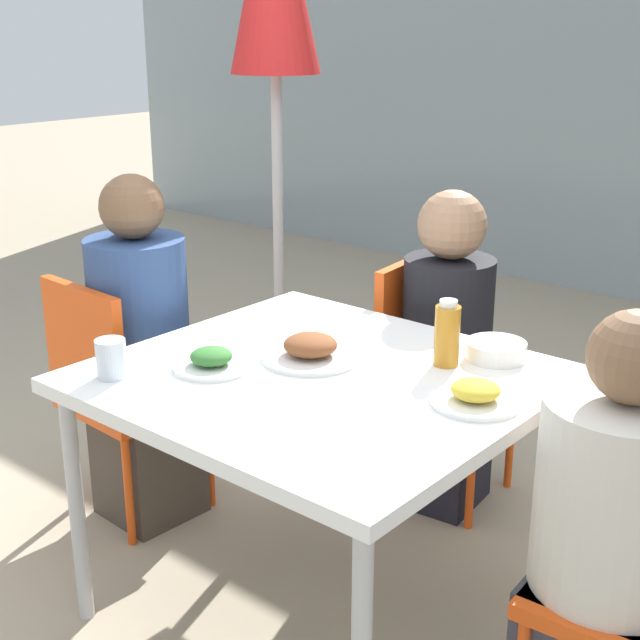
% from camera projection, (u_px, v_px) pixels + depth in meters
% --- Properties ---
extents(ground_plane, '(24.00, 24.00, 0.00)m').
position_uv_depth(ground_plane, '(320.00, 610.00, 2.61)').
color(ground_plane, tan).
extents(dining_table, '(1.12, 1.03, 0.75)m').
position_uv_depth(dining_table, '(320.00, 394.00, 2.39)').
color(dining_table, white).
rests_on(dining_table, ground).
extents(chair_left, '(0.42, 0.42, 0.85)m').
position_uv_depth(chair_left, '(115.00, 384.00, 2.95)').
color(chair_left, '#E54C14').
rests_on(chair_left, ground).
extents(person_left, '(0.32, 0.32, 1.19)m').
position_uv_depth(person_left, '(142.00, 361.00, 2.95)').
color(person_left, '#473D33').
rests_on(person_left, ground).
extents(person_right, '(0.36, 0.36, 1.08)m').
position_uv_depth(person_right, '(611.00, 557.00, 1.99)').
color(person_right, '#383842').
rests_on(person_right, ground).
extents(chair_far, '(0.44, 0.44, 0.85)m').
position_uv_depth(chair_far, '(431.00, 362.00, 3.14)').
color(chair_far, '#E54C14').
rests_on(chair_far, ground).
extents(person_far, '(0.30, 0.30, 1.12)m').
position_uv_depth(person_far, '(446.00, 358.00, 3.04)').
color(person_far, black).
rests_on(person_far, ground).
extents(plate_0, '(0.27, 0.27, 0.07)m').
position_uv_depth(plate_0, '(310.00, 350.00, 2.45)').
color(plate_0, white).
rests_on(plate_0, dining_table).
extents(plate_1, '(0.21, 0.21, 0.06)m').
position_uv_depth(plate_1, '(211.00, 361.00, 2.39)').
color(plate_1, white).
rests_on(plate_1, dining_table).
extents(plate_2, '(0.22, 0.22, 0.06)m').
position_uv_depth(plate_2, '(475.00, 396.00, 2.17)').
color(plate_2, white).
rests_on(plate_2, dining_table).
extents(bottle, '(0.07, 0.07, 0.18)m').
position_uv_depth(bottle, '(447.00, 334.00, 2.40)').
color(bottle, '#B7751E').
rests_on(bottle, dining_table).
extents(drinking_cup, '(0.08, 0.08, 0.10)m').
position_uv_depth(drinking_cup, '(111.00, 358.00, 2.33)').
color(drinking_cup, silver).
rests_on(drinking_cup, dining_table).
extents(salad_bowl, '(0.17, 0.17, 0.05)m').
position_uv_depth(salad_bowl, '(496.00, 350.00, 2.46)').
color(salad_bowl, white).
rests_on(salad_bowl, dining_table).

